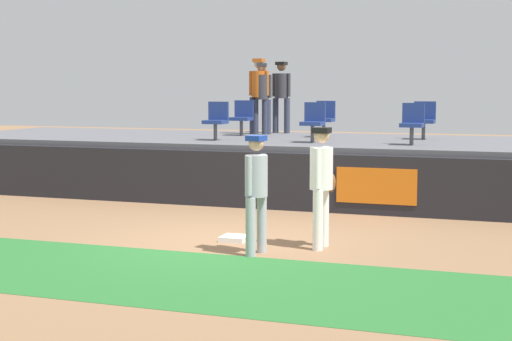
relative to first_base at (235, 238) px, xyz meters
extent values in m
plane|color=#846042|center=(-0.14, -0.13, -0.04)|extent=(60.00, 60.00, 0.00)
cube|color=#26662B|center=(-0.14, -2.40, -0.04)|extent=(18.00, 2.80, 0.01)
cube|color=white|center=(0.00, 0.00, 0.00)|extent=(0.40, 0.40, 0.08)
cylinder|color=white|center=(1.40, 0.08, 0.40)|extent=(0.15, 0.15, 0.88)
cylinder|color=white|center=(1.39, -0.24, 0.40)|extent=(0.15, 0.15, 0.88)
cylinder|color=white|center=(1.40, -0.08, 1.15)|extent=(0.35, 0.35, 0.62)
sphere|color=tan|center=(1.40, -0.08, 1.64)|extent=(0.23, 0.23, 0.23)
cube|color=black|center=(1.40, -0.08, 1.71)|extent=(0.25, 0.25, 0.08)
cylinder|color=white|center=(1.40, 0.12, 1.17)|extent=(0.09, 0.09, 0.58)
cylinder|color=white|center=(1.39, -0.29, 1.17)|extent=(0.09, 0.09, 0.58)
ellipsoid|color=brown|center=(1.50, 0.12, 0.92)|extent=(0.13, 0.20, 0.28)
cylinder|color=#9EA3AD|center=(0.67, -0.67, 0.38)|extent=(0.14, 0.14, 0.84)
cylinder|color=#9EA3AD|center=(0.61, -0.96, 0.38)|extent=(0.14, 0.14, 0.84)
cylinder|color=#9EA3AD|center=(0.64, -0.81, 1.09)|extent=(0.38, 0.38, 0.59)
sphere|color=tan|center=(0.64, -0.81, 1.55)|extent=(0.22, 0.22, 0.22)
cube|color=#193899|center=(0.64, -0.81, 1.62)|extent=(0.27, 0.27, 0.08)
cylinder|color=#9EA3AD|center=(0.68, -0.62, 1.11)|extent=(0.09, 0.09, 0.55)
cylinder|color=#9EA3AD|center=(0.60, -1.01, 1.11)|extent=(0.09, 0.09, 0.55)
cube|color=black|center=(-0.14, 3.24, 0.52)|extent=(18.00, 0.24, 1.11)
cube|color=orange|center=(1.62, 3.12, 0.52)|extent=(1.50, 0.02, 0.67)
cube|color=#59595E|center=(-0.14, 5.81, 0.57)|extent=(18.00, 4.80, 1.22)
cylinder|color=#4C4C51|center=(-0.24, 6.41, 1.38)|extent=(0.08, 0.08, 0.40)
cube|color=navy|center=(-0.24, 6.41, 1.58)|extent=(0.45, 0.44, 0.08)
cube|color=navy|center=(-0.24, 6.60, 1.82)|extent=(0.45, 0.06, 0.40)
cylinder|color=#4C4C51|center=(-0.02, 4.61, 1.38)|extent=(0.08, 0.08, 0.40)
cube|color=navy|center=(-0.02, 4.61, 1.58)|extent=(0.45, 0.44, 0.08)
cube|color=navy|center=(-0.02, 4.80, 1.82)|extent=(0.45, 0.06, 0.40)
cylinder|color=#4C4C51|center=(2.03, 4.61, 1.38)|extent=(0.08, 0.08, 0.40)
cube|color=navy|center=(2.03, 4.61, 1.58)|extent=(0.44, 0.44, 0.08)
cube|color=navy|center=(2.03, 4.80, 1.82)|extent=(0.44, 0.06, 0.40)
cylinder|color=#4C4C51|center=(2.04, 6.41, 1.38)|extent=(0.08, 0.08, 0.40)
cube|color=navy|center=(2.04, 6.41, 1.58)|extent=(0.48, 0.44, 0.08)
cube|color=navy|center=(2.04, 6.60, 1.82)|extent=(0.48, 0.06, 0.40)
cylinder|color=#4C4C51|center=(-2.21, 4.61, 1.38)|extent=(0.08, 0.08, 0.40)
cube|color=navy|center=(-2.21, 4.61, 1.58)|extent=(0.46, 0.44, 0.08)
cube|color=navy|center=(-2.21, 4.80, 1.82)|extent=(0.46, 0.06, 0.40)
cylinder|color=#4C4C51|center=(-2.28, 6.41, 1.38)|extent=(0.08, 0.08, 0.40)
cube|color=navy|center=(-2.28, 6.41, 1.58)|extent=(0.47, 0.44, 0.08)
cube|color=navy|center=(-2.28, 6.60, 1.82)|extent=(0.47, 0.06, 0.40)
cylinder|color=#33384C|center=(-1.89, 7.05, 1.64)|extent=(0.16, 0.16, 0.91)
cylinder|color=#33384C|center=(-2.22, 7.07, 1.64)|extent=(0.16, 0.16, 0.91)
cylinder|color=#BF5919|center=(-2.06, 7.06, 2.41)|extent=(0.37, 0.37, 0.64)
sphere|color=tan|center=(-2.06, 7.06, 2.91)|extent=(0.24, 0.24, 0.24)
cube|color=#BF5919|center=(-2.06, 7.06, 2.99)|extent=(0.27, 0.27, 0.08)
cylinder|color=#BF5919|center=(-1.84, 7.04, 2.43)|extent=(0.09, 0.09, 0.60)
cylinder|color=#BF5919|center=(-2.27, 7.07, 2.43)|extent=(0.09, 0.09, 0.60)
cylinder|color=#33384C|center=(-1.52, 7.67, 1.62)|extent=(0.15, 0.15, 0.88)
cylinder|color=#33384C|center=(-1.84, 7.71, 1.62)|extent=(0.15, 0.15, 0.88)
cylinder|color=#333338|center=(-1.68, 7.69, 2.37)|extent=(0.38, 0.38, 0.62)
sphere|color=brown|center=(-1.68, 7.69, 2.86)|extent=(0.23, 0.23, 0.23)
cube|color=black|center=(-1.68, 7.69, 2.93)|extent=(0.27, 0.27, 0.08)
cylinder|color=#333338|center=(-1.47, 7.67, 2.39)|extent=(0.09, 0.09, 0.58)
cylinder|color=#333338|center=(-1.88, 7.72, 2.39)|extent=(0.09, 0.09, 0.58)
cylinder|color=#33384C|center=(-1.83, 7.09, 1.61)|extent=(0.15, 0.15, 0.86)
cylinder|color=#33384C|center=(-2.13, 7.02, 1.61)|extent=(0.15, 0.15, 0.86)
cylinder|color=#333338|center=(-1.98, 7.05, 2.34)|extent=(0.40, 0.40, 0.60)
sphere|color=#8C6647|center=(-1.98, 7.05, 2.81)|extent=(0.22, 0.22, 0.22)
cube|color=#333338|center=(-1.98, 7.05, 2.88)|extent=(0.28, 0.28, 0.08)
cylinder|color=#333338|center=(-1.78, 7.10, 2.36)|extent=(0.09, 0.09, 0.56)
cylinder|color=#333338|center=(-2.17, 7.01, 2.36)|extent=(0.09, 0.09, 0.56)
camera|label=1|loc=(4.27, -11.14, 2.33)|focal=54.79mm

